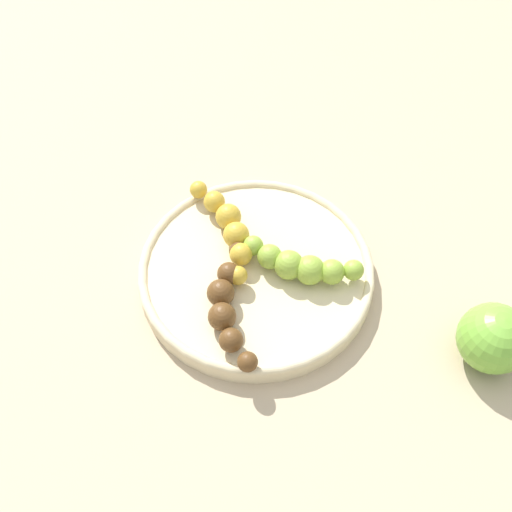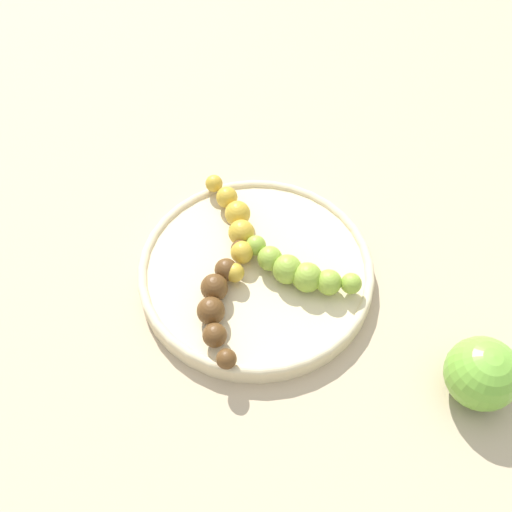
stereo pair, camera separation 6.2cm
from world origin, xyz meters
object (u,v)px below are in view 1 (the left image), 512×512
banana_overripe (227,304)px  apple_green (493,338)px  banana_spotted (228,227)px  fruit_bowl (256,270)px  banana_green (300,265)px

banana_overripe → apple_green: apple_green is taller
banana_spotted → banana_overripe: size_ratio=1.10×
banana_overripe → apple_green: 0.25m
fruit_bowl → banana_green: banana_green is taller
banana_overripe → apple_green: size_ratio=1.93×
banana_spotted → banana_overripe: bearing=-111.7°
banana_overripe → banana_green: 0.09m
banana_green → apple_green: 0.20m
banana_overripe → fruit_bowl: bearing=-121.9°
fruit_bowl → apple_green: size_ratio=3.66×
fruit_bowl → banana_green: 0.05m
fruit_bowl → banana_overripe: bearing=-60.9°
fruit_bowl → banana_green: size_ratio=2.38×
banana_green → banana_spotted: bearing=-107.0°
fruit_bowl → banana_overripe: 0.07m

